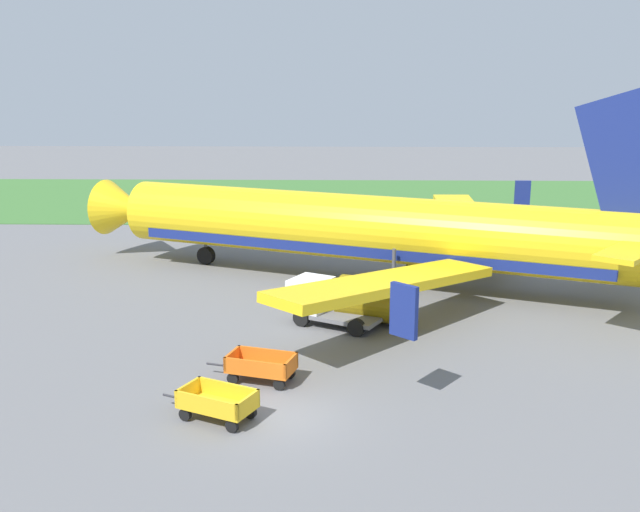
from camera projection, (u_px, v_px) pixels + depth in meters
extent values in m
plane|color=slate|center=(283.00, 416.00, 24.63)|extent=(220.00, 220.00, 0.00)
cube|color=#3D7033|center=(319.00, 199.00, 71.39)|extent=(220.00, 28.00, 0.06)
cylinder|color=yellow|center=(364.00, 228.00, 40.77)|extent=(29.26, 14.46, 3.70)
cube|color=navy|center=(363.00, 245.00, 41.01)|extent=(26.40, 13.19, 0.56)
cone|color=yellow|center=(126.00, 209.00, 47.04)|extent=(4.31, 4.55, 3.63)
cube|color=yellow|center=(388.00, 283.00, 31.89)|extent=(10.84, 11.21, 1.35)
cube|color=navy|center=(404.00, 311.00, 24.85)|extent=(0.94, 0.90, 1.90)
cylinder|color=#856D0E|center=(373.00, 300.00, 34.06)|extent=(3.75, 3.13, 2.10)
cube|color=yellow|center=(466.00, 220.00, 46.84)|extent=(2.70, 13.02, 1.35)
cube|color=navy|center=(522.00, 194.00, 51.45)|extent=(1.10, 0.21, 1.90)
cylinder|color=#856D0E|center=(441.00, 243.00, 46.22)|extent=(3.75, 3.13, 2.10)
cube|color=navy|center=(637.00, 152.00, 34.44)|extent=(5.69, 2.53, 6.88)
cube|color=yellow|center=(633.00, 251.00, 32.46)|extent=(4.70, 5.16, 0.24)
cube|color=yellow|center=(633.00, 226.00, 38.19)|extent=(2.12, 5.30, 0.24)
cylinder|color=#4C4C51|center=(206.00, 240.00, 45.13)|extent=(0.20, 0.20, 2.04)
cylinder|color=black|center=(206.00, 255.00, 45.36)|extent=(1.19, 0.82, 1.10)
cylinder|color=#4C4C51|center=(394.00, 268.00, 38.22)|extent=(0.20, 0.20, 2.04)
cylinder|color=black|center=(393.00, 286.00, 38.46)|extent=(1.19, 0.82, 1.10)
cylinder|color=#4C4C51|center=(416.00, 251.00, 42.16)|extent=(0.20, 0.20, 2.04)
cylinder|color=black|center=(416.00, 267.00, 42.40)|extent=(1.19, 0.82, 1.10)
cube|color=gold|center=(218.00, 406.00, 24.26)|extent=(2.86, 2.33, 0.08)
cube|color=gold|center=(206.00, 405.00, 23.62)|extent=(2.30, 1.15, 0.55)
cube|color=gold|center=(228.00, 390.00, 24.75)|extent=(2.30, 1.15, 0.55)
cube|color=gold|center=(188.00, 391.00, 24.71)|extent=(0.69, 1.31, 0.55)
cube|color=gold|center=(248.00, 404.00, 23.67)|extent=(0.69, 1.31, 0.55)
cylinder|color=#2D2D33|center=(175.00, 397.00, 25.05)|extent=(0.94, 0.50, 0.08)
cylinder|color=black|center=(185.00, 414.00, 24.24)|extent=(0.47, 0.33, 0.44)
cylinder|color=black|center=(205.00, 402.00, 25.22)|extent=(0.47, 0.33, 0.44)
cylinder|color=black|center=(232.00, 426.00, 23.43)|extent=(0.47, 0.33, 0.44)
cylinder|color=black|center=(250.00, 412.00, 24.40)|extent=(0.47, 0.33, 0.44)
cube|color=orange|center=(261.00, 369.00, 27.40)|extent=(2.79, 2.04, 0.08)
cube|color=orange|center=(255.00, 368.00, 26.72)|extent=(2.43, 0.80, 0.55)
cube|color=orange|center=(268.00, 356.00, 27.93)|extent=(2.43, 0.80, 0.55)
cube|color=orange|center=(232.00, 358.00, 27.68)|extent=(0.49, 1.37, 0.55)
cube|color=orange|center=(291.00, 365.00, 26.97)|extent=(0.49, 1.37, 0.55)
cylinder|color=#2D2D33|center=(218.00, 365.00, 27.94)|extent=(0.98, 0.36, 0.08)
cylinder|color=black|center=(233.00, 378.00, 27.22)|extent=(0.47, 0.28, 0.44)
cylinder|color=black|center=(245.00, 368.00, 28.26)|extent=(0.47, 0.28, 0.44)
cylinder|color=black|center=(279.00, 384.00, 26.67)|extent=(0.47, 0.28, 0.44)
cylinder|color=black|center=(290.00, 373.00, 27.70)|extent=(0.47, 0.28, 0.44)
cube|color=slate|center=(348.00, 317.00, 33.47)|extent=(3.63, 3.14, 0.20)
cube|color=white|center=(311.00, 294.00, 34.22)|extent=(2.40, 2.48, 1.50)
cube|color=#19232D|center=(297.00, 288.00, 34.57)|extent=(0.83, 1.46, 0.67)
cylinder|color=black|center=(302.00, 318.00, 33.73)|extent=(0.85, 0.64, 0.80)
cylinder|color=black|center=(320.00, 308.00, 35.17)|extent=(0.85, 0.64, 0.80)
cylinder|color=black|center=(356.00, 328.00, 32.34)|extent=(0.85, 0.64, 0.80)
cylinder|color=black|center=(373.00, 317.00, 33.79)|extent=(0.85, 0.64, 0.80)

